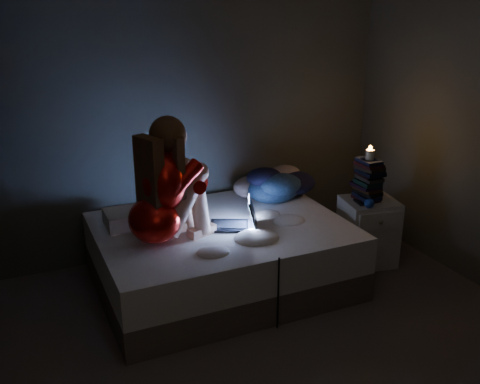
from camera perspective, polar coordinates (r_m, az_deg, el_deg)
floor at (r=3.57m, az=6.19°, el=-17.54°), size 3.60×3.80×0.02m
wall_back at (r=4.66m, az=-5.25°, el=9.15°), size 3.60×0.02×2.60m
bed at (r=4.24m, az=-1.95°, el=-6.72°), size 1.87×1.40×0.52m
pillow at (r=4.20m, az=-11.32°, el=-2.66°), size 0.41×0.29×0.12m
woman at (r=3.68m, az=-9.23°, el=0.82°), size 0.65×0.53×0.91m
laptop at (r=4.05m, az=-0.78°, el=-2.14°), size 0.42×0.37×0.25m
clothes_pile at (r=4.62m, az=3.52°, el=1.02°), size 0.61×0.54×0.31m
nightstand at (r=4.72m, az=13.39°, el=-4.10°), size 0.49×0.46×0.57m
book_stack at (r=4.54m, az=13.40°, el=1.27°), size 0.19×0.25×0.36m
candle at (r=4.48m, az=13.62°, el=3.95°), size 0.07×0.07×0.08m
phone at (r=4.52m, az=12.87°, el=-1.14°), size 0.07×0.14×0.01m
blue_orb at (r=4.42m, az=14.01°, el=-1.20°), size 0.08×0.08×0.08m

